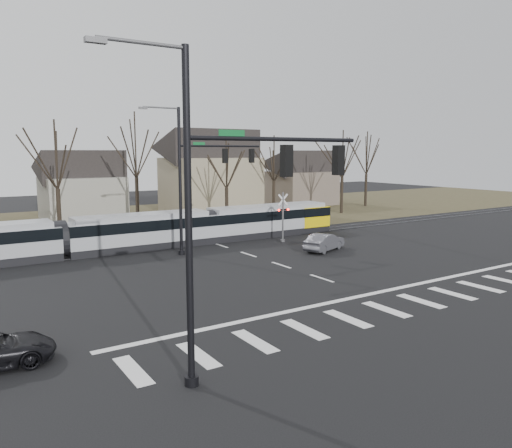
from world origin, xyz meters
TOP-DOWN VIEW (x-y plane):
  - ground at (0.00, 0.00)m, footprint 140.00×140.00m
  - grass_verge at (0.00, 32.00)m, footprint 140.00×28.00m
  - crosswalk at (0.00, -4.00)m, footprint 27.00×2.60m
  - stop_line at (0.00, -1.80)m, footprint 28.00×0.35m
  - lane_dashes at (0.00, 16.00)m, footprint 0.18×30.00m
  - rail_pair at (0.00, 15.80)m, footprint 90.00×1.52m
  - tram at (-5.73, 16.00)m, footprint 34.89×2.59m
  - sedan at (5.42, 8.16)m, footprint 4.02×4.84m
  - signal_pole_near_left at (-10.41, -6.00)m, footprint 9.28×0.44m
  - signal_pole_far at (-2.41, 12.50)m, footprint 9.28×0.44m
  - rail_crossing_signal at (5.00, 12.79)m, footprint 1.08×0.36m
  - tree_row at (2.00, 26.00)m, footprint 59.20×7.20m
  - house_b at (-5.00, 36.00)m, footprint 8.64×7.56m
  - house_c at (9.00, 33.00)m, footprint 10.80×8.64m
  - house_d at (24.00, 35.00)m, footprint 8.64×7.56m

SIDE VIEW (x-z plane):
  - ground at x=0.00m, z-range 0.00..0.00m
  - grass_verge at x=0.00m, z-range 0.00..0.01m
  - crosswalk at x=0.00m, z-range 0.00..0.01m
  - stop_line at x=0.00m, z-range 0.00..0.01m
  - lane_dashes at x=0.00m, z-range 0.00..0.01m
  - rail_pair at x=0.00m, z-range 0.00..0.06m
  - sedan at x=5.42m, z-range 0.00..1.29m
  - tram at x=-5.73m, z-range 0.12..2.76m
  - rail_crossing_signal at x=5.00m, z-range -0.11..3.89m
  - house_b at x=-5.00m, z-range 0.14..7.79m
  - house_d at x=24.00m, z-range 0.14..7.79m
  - tree_row at x=2.00m, z-range 0.00..10.00m
  - house_c at x=9.00m, z-range 0.18..10.28m
  - signal_pole_near_left at x=-10.41m, z-range 0.60..10.80m
  - signal_pole_far at x=-2.41m, z-range 0.60..10.80m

